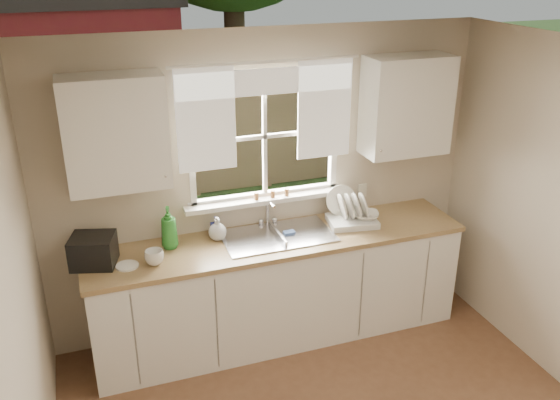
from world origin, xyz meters
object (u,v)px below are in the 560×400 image
object	(u,v)px
cup	(154,257)
black_appliance	(93,251)
dish_rack	(351,215)
soap_bottle_a	(169,228)

from	to	relation	value
cup	black_appliance	size ratio (longest dim) A/B	0.46
dish_rack	soap_bottle_a	distance (m)	1.50
soap_bottle_a	black_appliance	size ratio (longest dim) A/B	1.10
soap_bottle_a	cup	world-z (taller)	soap_bottle_a
dish_rack	soap_bottle_a	xyz separation A→B (m)	(-1.49, 0.08, 0.09)
soap_bottle_a	black_appliance	distance (m)	0.57
dish_rack	cup	distance (m)	1.65
dish_rack	black_appliance	distance (m)	2.06
cup	black_appliance	distance (m)	0.44
dish_rack	cup	bearing A→B (deg)	-174.91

